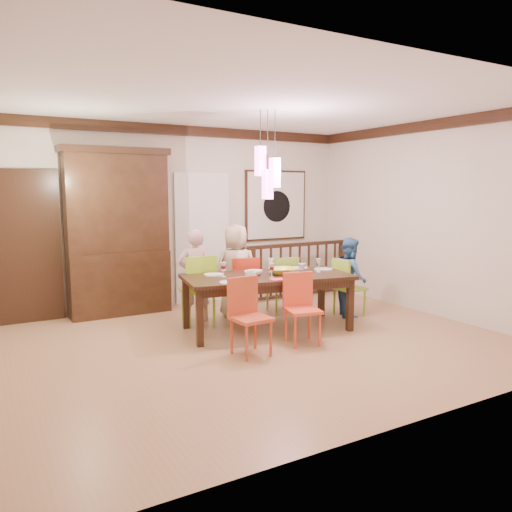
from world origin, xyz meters
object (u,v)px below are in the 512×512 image
dining_table (267,281)px  person_end_right (350,277)px  balustrade (300,269)px  china_hutch (118,232)px  chair_end_right (350,283)px  person_far_mid (236,271)px  person_far_left (195,276)px  chair_far_left (198,284)px

dining_table → person_end_right: (1.48, 0.05, -0.08)m
balustrade → china_hutch: bearing=171.9°
dining_table → chair_end_right: chair_end_right is taller
china_hutch → person_far_mid: bearing=-34.4°
dining_table → person_far_left: size_ratio=1.77×
china_hutch → person_far_mid: china_hutch is taller
dining_table → person_end_right: bearing=12.2°
dining_table → chair_far_left: size_ratio=2.41×
person_far_left → person_far_mid: (0.65, -0.04, 0.02)m
dining_table → person_end_right: size_ratio=2.00×
china_hutch → person_far_mid: (1.47, -1.01, -0.56)m
china_hutch → dining_table: bearing=-51.3°
china_hutch → person_end_right: bearing=-31.5°
dining_table → balustrade: bearing=54.4°
person_far_left → person_far_mid: size_ratio=0.96×
chair_end_right → dining_table: bearing=91.1°
chair_end_right → china_hutch: size_ratio=0.35×
china_hutch → person_far_left: size_ratio=1.88×
china_hutch → person_far_left: 1.40m
person_far_mid → chair_far_left: bearing=19.4°
chair_far_left → dining_table: bearing=138.0°
dining_table → china_hutch: (-1.50, 1.87, 0.58)m
chair_far_left → chair_end_right: 2.26m
chair_far_left → person_far_mid: 0.66m
chair_end_right → person_far_left: size_ratio=0.65×
dining_table → chair_end_right: bearing=11.6°
dining_table → chair_end_right: (1.46, 0.03, -0.17)m
balustrade → person_far_left: person_far_left is taller
dining_table → person_far_mid: bearing=102.1°
chair_end_right → person_far_mid: (-1.48, 0.83, 0.19)m
chair_far_left → person_end_right: bearing=168.5°
person_far_left → person_end_right: (2.15, -0.85, -0.07)m
chair_end_right → person_far_mid: bearing=60.7°
chair_end_right → china_hutch: china_hutch is taller
person_far_mid → dining_table: bearing=104.7°
dining_table → balustrade: size_ratio=1.11×
chair_far_left → person_far_mid: size_ratio=0.71×
china_hutch → balustrade: bearing=-6.4°
dining_table → person_far_mid: (-0.03, 0.86, 0.02)m
dining_table → chair_end_right: size_ratio=2.72×
chair_far_left → balustrade: 2.37m
chair_end_right → balustrade: balustrade is taller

